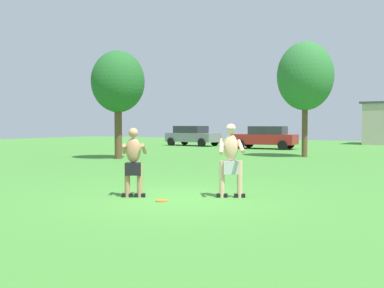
% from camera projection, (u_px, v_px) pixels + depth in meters
% --- Properties ---
extents(ground_plane, '(80.00, 80.00, 0.00)m').
position_uv_depth(ground_plane, '(177.00, 199.00, 10.63)').
color(ground_plane, '#428433').
extents(player_with_cap, '(0.77, 0.76, 1.75)m').
position_uv_depth(player_with_cap, '(231.00, 157.00, 10.83)').
color(player_with_cap, black).
rests_on(player_with_cap, ground_plane).
extents(player_in_black, '(0.80, 0.74, 1.64)m').
position_uv_depth(player_in_black, '(133.00, 161.00, 10.90)').
color(player_in_black, black).
rests_on(player_in_black, ground_plane).
extents(frisbee, '(0.27, 0.27, 0.03)m').
position_uv_depth(frisbee, '(162.00, 201.00, 10.33)').
color(frisbee, orange).
rests_on(frisbee, ground_plane).
extents(car_red_near_post, '(4.42, 2.27, 1.58)m').
position_uv_depth(car_red_near_post, '(266.00, 137.00, 32.14)').
color(car_red_near_post, maroon).
rests_on(car_red_near_post, ground_plane).
extents(car_gray_far_end, '(4.45, 2.35, 1.58)m').
position_uv_depth(car_gray_far_end, '(192.00, 135.00, 36.81)').
color(car_gray_far_end, slate).
rests_on(car_gray_far_end, ground_plane).
extents(tree_left_field, '(2.93, 2.93, 6.03)m').
position_uv_depth(tree_left_field, '(305.00, 76.00, 24.03)').
color(tree_left_field, brown).
rests_on(tree_left_field, ground_plane).
extents(tree_behind_players, '(2.65, 2.65, 5.37)m').
position_uv_depth(tree_behind_players, '(118.00, 82.00, 22.84)').
color(tree_behind_players, brown).
rests_on(tree_behind_players, ground_plane).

